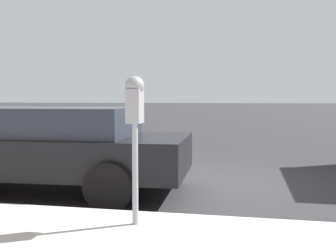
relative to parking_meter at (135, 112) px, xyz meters
name	(u,v)px	position (x,y,z in m)	size (l,w,h in m)	color
ground_plane	(197,185)	(2.65, -0.30, -1.30)	(220.00, 220.00, 0.00)	#2B2B2D
parking_meter	(135,112)	(0.00, 0.00, 0.00)	(0.21, 0.19, 1.49)	gray
car_black	(39,146)	(1.73, 2.02, -0.59)	(2.13, 4.70, 1.30)	black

